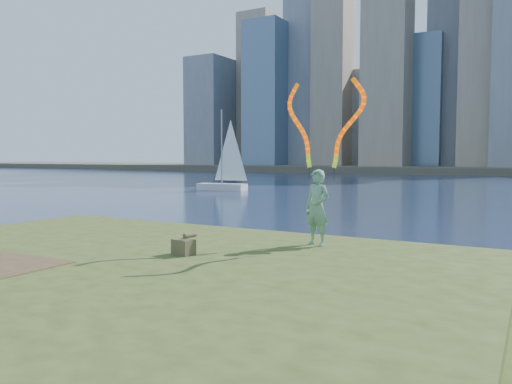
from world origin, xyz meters
The scene contains 6 objects.
ground centered at (0.00, 0.00, 0.00)m, with size 320.00×320.00×0.00m, color #1A2843.
grassy_knoll centered at (0.00, -2.30, 0.34)m, with size 20.00×18.00×0.80m.
far_shore centered at (0.00, 95.00, 0.60)m, with size 320.00×40.00×1.20m, color #4D4838.
woman_with_ribbons centered at (2.81, 2.43, 2.19)m, with size 2.05×0.67×4.15m.
canvas_bag centered at (0.75, 0.00, 0.98)m, with size 0.51×0.58×0.44m.
sailboat centered at (-16.44, 27.95, 1.21)m, with size 4.67×1.78×7.02m.
Camera 1 is at (7.25, -8.38, 2.87)m, focal length 35.00 mm.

